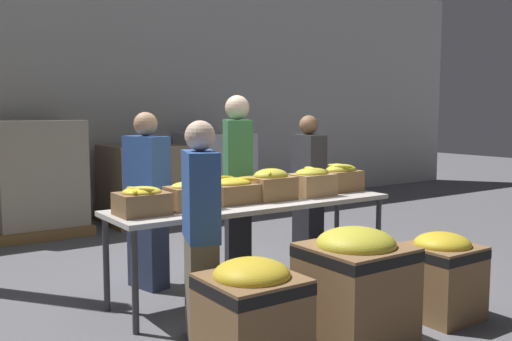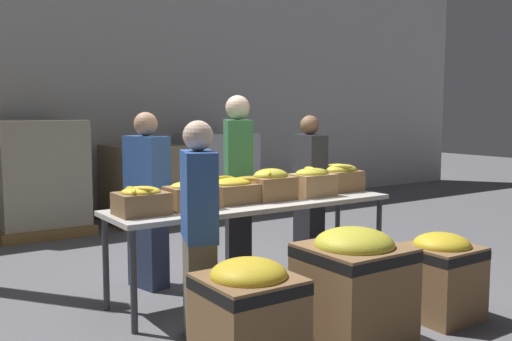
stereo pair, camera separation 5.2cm
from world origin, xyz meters
TOP-DOWN VIEW (x-y plane):
  - ground_plane at (0.00, 0.00)m, footprint 30.00×30.00m
  - wall_back at (0.00, 4.32)m, footprint 16.00×0.08m
  - sorting_table at (0.00, 0.00)m, footprint 2.59×0.70m
  - banana_box_0 at (-1.05, -0.01)m, footprint 0.38×0.32m
  - banana_box_1 at (-0.62, 0.00)m, footprint 0.38×0.29m
  - banana_box_2 at (-0.18, 0.06)m, footprint 0.39×0.33m
  - banana_box_3 at (0.19, 0.03)m, footprint 0.38×0.32m
  - banana_box_4 at (0.64, -0.01)m, footprint 0.38×0.30m
  - banana_box_5 at (1.08, 0.07)m, footprint 0.38×0.31m
  - volunteer_0 at (0.18, 0.56)m, footprint 0.41×0.52m
  - volunteer_1 at (-0.71, 0.67)m, footprint 0.31×0.46m
  - volunteer_2 at (1.18, 0.69)m, footprint 0.26×0.44m
  - volunteer_3 at (-0.92, -0.69)m, footprint 0.33×0.46m
  - donation_bin_0 at (-0.93, -1.32)m, footprint 0.55×0.55m
  - donation_bin_1 at (-0.08, -1.32)m, footprint 0.64×0.64m
  - donation_bin_2 at (0.84, -1.32)m, footprint 0.51×0.51m
  - pallet_stack_0 at (0.50, 3.56)m, footprint 1.12×1.12m
  - pallet_stack_1 at (1.73, 3.62)m, footprint 1.05×1.05m
  - pallet_stack_2 at (-0.95, 3.60)m, footprint 1.15×1.15m

SIDE VIEW (x-z plane):
  - ground_plane at x=0.00m, z-range 0.00..0.00m
  - donation_bin_2 at x=0.84m, z-range 0.02..0.69m
  - donation_bin_0 at x=-0.93m, z-range 0.02..0.75m
  - donation_bin_1 at x=-0.08m, z-range 0.02..0.84m
  - pallet_stack_0 at x=0.50m, z-range -0.01..1.09m
  - pallet_stack_1 at x=1.73m, z-range -0.01..1.24m
  - pallet_stack_2 at x=-0.95m, z-range -0.01..1.46m
  - sorting_table at x=0.00m, z-range 0.34..1.15m
  - volunteer_3 at x=-0.92m, z-range 0.00..1.53m
  - volunteer_2 at x=1.18m, z-range 0.00..1.54m
  - volunteer_1 at x=-0.71m, z-range 0.00..1.58m
  - volunteer_0 at x=0.18m, z-range -0.01..1.73m
  - banana_box_2 at x=-0.18m, z-range 0.80..1.03m
  - banana_box_0 at x=-1.05m, z-range 0.80..1.03m
  - banana_box_1 at x=-0.62m, z-range 0.80..1.05m
  - banana_box_4 at x=0.64m, z-range 0.80..1.08m
  - banana_box_5 at x=1.08m, z-range 0.80..1.08m
  - banana_box_3 at x=0.19m, z-range 0.81..1.08m
  - wall_back at x=0.00m, z-range 0.00..4.00m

